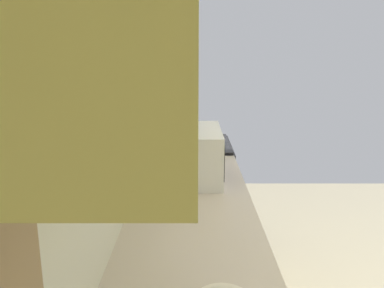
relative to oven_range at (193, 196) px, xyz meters
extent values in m
cube|color=beige|center=(-1.37, 0.37, 0.81)|extent=(3.85, 0.12, 2.56)
cube|color=beige|center=(-1.78, 0.01, 0.42)|extent=(2.90, 0.62, 0.02)
cube|color=#332819|center=(-0.82, -0.28, -0.03)|extent=(0.01, 0.01, 0.81)
cube|color=black|center=(0.00, 0.00, -0.02)|extent=(0.67, 0.61, 0.90)
cube|color=black|center=(0.00, -0.31, -0.06)|extent=(0.52, 0.01, 0.49)
cube|color=black|center=(0.00, 0.00, 0.44)|extent=(0.63, 0.58, 0.02)
cube|color=black|center=(0.00, 0.29, 0.52)|extent=(0.63, 0.04, 0.18)
cylinder|color=#38383D|center=(-0.15, -0.11, 0.46)|extent=(0.11, 0.11, 0.01)
cylinder|color=#38383D|center=(0.15, -0.11, 0.46)|extent=(0.11, 0.11, 0.01)
cylinder|color=#38383D|center=(-0.15, 0.11, 0.46)|extent=(0.11, 0.11, 0.01)
cylinder|color=#38383D|center=(0.15, 0.11, 0.46)|extent=(0.11, 0.11, 0.01)
cube|color=white|center=(-0.81, 0.03, 0.58)|extent=(0.53, 0.39, 0.29)
cube|color=black|center=(-0.86, -0.16, 0.58)|extent=(0.33, 0.01, 0.20)
cube|color=#2D2D33|center=(-0.60, -0.16, 0.58)|extent=(0.10, 0.01, 0.20)
camera|label=1|loc=(-2.98, 0.01, 1.17)|focal=36.06mm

